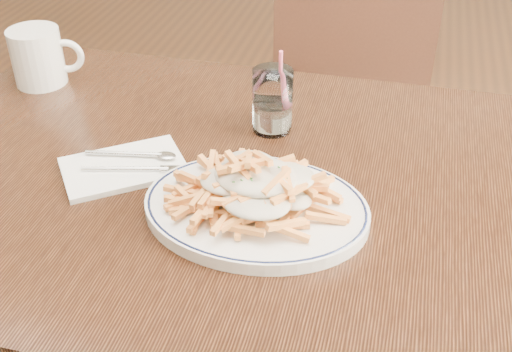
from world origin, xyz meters
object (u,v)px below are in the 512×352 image
(fries_plate, at_px, (256,209))
(coffee_mug, at_px, (39,57))
(loaded_fries, at_px, (256,183))
(water_glass, at_px, (272,104))
(table, at_px, (252,217))
(chair_far, at_px, (346,105))

(fries_plate, height_order, coffee_mug, coffee_mug)
(loaded_fries, distance_m, water_glass, 0.25)
(fries_plate, relative_size, coffee_mug, 2.52)
(loaded_fries, xyz_separation_m, coffee_mug, (-0.52, 0.31, -0.00))
(table, relative_size, loaded_fries, 5.07)
(chair_far, height_order, fries_plate, chair_far)
(table, height_order, water_glass, water_glass)
(loaded_fries, distance_m, coffee_mug, 0.61)
(fries_plate, bearing_deg, coffee_mug, 149.12)
(water_glass, xyz_separation_m, coffee_mug, (-0.49, 0.07, 0.01))
(fries_plate, bearing_deg, water_glass, 97.54)
(chair_far, xyz_separation_m, coffee_mug, (-0.56, -0.55, 0.32))
(fries_plate, distance_m, water_glass, 0.25)
(table, distance_m, chair_far, 0.80)
(chair_far, bearing_deg, table, -95.03)
(fries_plate, relative_size, loaded_fries, 1.49)
(loaded_fries, bearing_deg, table, 108.17)
(chair_far, distance_m, coffee_mug, 0.85)
(chair_far, distance_m, loaded_fries, 0.92)
(table, height_order, fries_plate, fries_plate)
(table, xyz_separation_m, fries_plate, (0.03, -0.09, 0.09))
(coffee_mug, bearing_deg, table, -24.46)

